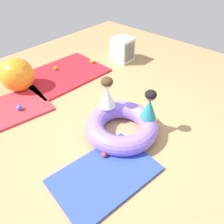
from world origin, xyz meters
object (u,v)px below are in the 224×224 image
(play_ball_yellow, at_px, (92,61))
(exercise_ball_large, at_px, (17,75))
(child_in_white, at_px, (107,92))
(inflatable_cushion, at_px, (121,126))
(play_ball_orange, at_px, (55,68))
(child_in_teal, at_px, (149,104))
(play_ball_red, at_px, (104,155))
(play_ball_blue, at_px, (19,108))
(storage_cube, at_px, (123,50))

(play_ball_yellow, xyz_separation_m, exercise_ball_large, (-1.73, 0.31, 0.24))
(child_in_white, bearing_deg, inflatable_cushion, -168.88)
(child_in_white, height_order, play_ball_yellow, child_in_white)
(play_ball_yellow, relative_size, play_ball_orange, 1.09)
(inflatable_cushion, distance_m, exercise_ball_large, 2.40)
(child_in_teal, distance_m, play_ball_red, 0.99)
(child_in_teal, bearing_deg, play_ball_blue, -2.95)
(child_in_teal, height_order, play_ball_red, child_in_teal)
(child_in_white, height_order, exercise_ball_large, child_in_white)
(child_in_teal, xyz_separation_m, storage_cube, (1.69, 1.90, -0.25))
(child_in_white, distance_m, exercise_ball_large, 2.03)
(play_ball_yellow, bearing_deg, play_ball_red, -130.81)
(inflatable_cushion, height_order, child_in_teal, child_in_teal)
(exercise_ball_large, height_order, storage_cube, exercise_ball_large)
(child_in_teal, bearing_deg, storage_cube, -74.08)
(storage_cube, bearing_deg, play_ball_orange, 151.77)
(inflatable_cushion, xyz_separation_m, play_ball_yellow, (1.34, 2.05, -0.06))
(child_in_teal, relative_size, play_ball_yellow, 5.09)
(inflatable_cushion, relative_size, storage_cube, 2.04)
(play_ball_orange, bearing_deg, play_ball_yellow, -25.23)
(play_ball_orange, xyz_separation_m, storage_cube, (1.47, -0.79, 0.20))
(child_in_white, xyz_separation_m, play_ball_orange, (0.44, 2.03, -0.47))
(play_ball_red, distance_m, play_ball_orange, 2.80)
(play_ball_blue, xyz_separation_m, storage_cube, (2.80, -0.06, 0.19))
(storage_cube, bearing_deg, inflatable_cushion, -140.83)
(play_ball_yellow, bearing_deg, storage_cube, -31.63)
(play_ball_yellow, xyz_separation_m, play_ball_red, (-1.90, -2.20, -0.01))
(child_in_teal, height_order, exercise_ball_large, child_in_teal)
(play_ball_blue, bearing_deg, play_ball_red, -82.80)
(inflatable_cushion, bearing_deg, play_ball_blue, 114.90)
(child_in_teal, distance_m, exercise_ball_large, 2.72)
(child_in_white, bearing_deg, child_in_teal, -136.31)
(child_in_white, relative_size, storage_cube, 0.94)
(play_ball_red, height_order, exercise_ball_large, exercise_ball_large)
(inflatable_cushion, bearing_deg, child_in_teal, -39.49)
(child_in_white, bearing_deg, play_ball_red, 155.63)
(child_in_teal, distance_m, storage_cube, 2.56)
(child_in_teal, height_order, play_ball_blue, child_in_teal)
(play_ball_red, relative_size, play_ball_orange, 0.91)
(child_in_white, bearing_deg, play_ball_blue, 60.22)
(exercise_ball_large, bearing_deg, storage_cube, -16.75)
(inflatable_cushion, bearing_deg, play_ball_orange, 77.40)
(exercise_ball_large, bearing_deg, play_ball_blue, -121.77)
(play_ball_red, height_order, play_ball_blue, play_ball_blue)
(child_in_white, xyz_separation_m, play_ball_red, (-0.66, -0.55, -0.47))
(play_ball_blue, bearing_deg, child_in_teal, -60.57)
(inflatable_cushion, height_order, exercise_ball_large, exercise_ball_large)
(exercise_ball_large, distance_m, storage_cube, 2.50)
(storage_cube, bearing_deg, play_ball_blue, 178.73)
(play_ball_yellow, relative_size, exercise_ball_large, 0.14)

